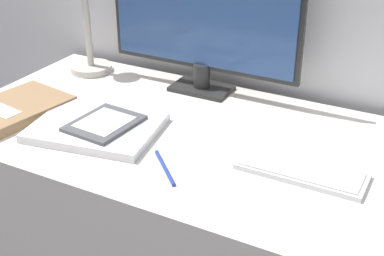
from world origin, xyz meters
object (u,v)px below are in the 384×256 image
Objects in this scene: keyboard at (302,171)px; notebook at (14,109)px; laptop at (96,127)px; ereader at (104,123)px; desk_lamp at (87,20)px; monitor at (203,13)px; pen at (165,168)px.

notebook is (-0.76, -0.07, 0.01)m from keyboard.
ereader reaches higher than laptop.
desk_lamp is (-0.26, 0.32, 0.15)m from laptop.
desk_lamp is at bearing 160.62° from keyboard.
desk_lamp is (-0.77, 0.27, 0.16)m from keyboard.
ereader is at bearing 8.95° from laptop.
monitor reaches higher than pen.
laptop is (-0.12, -0.35, -0.22)m from monitor.
desk_lamp reaches higher than notebook.
keyboard is 2.53× the size of pen.
desk_lamp reaches higher than laptop.
ereader reaches higher than keyboard.
laptop is 1.87× the size of ereader.
laptop reaches higher than keyboard.
laptop is 1.13× the size of notebook.
monitor is 5.23× the size of pen.
monitor reaches higher than laptop.
keyboard is 0.51m from laptop.
laptop is 0.03m from ereader.
monitor is at bearing 75.24° from ereader.
ereader reaches higher than notebook.
ereader is at bearing -174.62° from keyboard.
notebook is at bearing -88.67° from desk_lamp.
ereader is at bearing 160.23° from pen.
pen is (0.13, -0.43, -0.22)m from monitor.
monitor is at bearing 106.40° from pen.
notebook is at bearing -175.35° from laptop.
monitor is 1.91× the size of notebook.
notebook is at bearing 173.76° from pen.
monitor is 1.69× the size of laptop.
notebook is 2.74× the size of pen.
keyboard is 0.83m from desk_lamp.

